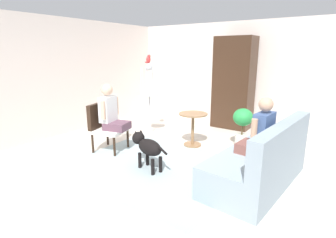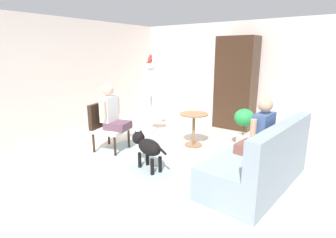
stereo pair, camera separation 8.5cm
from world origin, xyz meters
name	(u,v)px [view 2 (the right image)]	position (x,y,z in m)	size (l,w,h in m)	color
ground_plane	(157,167)	(0.00, 0.00, 0.00)	(8.06, 8.06, 0.00)	beige
back_wall	(241,74)	(0.00, 3.42, 1.29)	(6.35, 0.12, 2.57)	silver
left_wall	(63,77)	(-2.93, 0.30, 1.29)	(0.12, 7.32, 2.57)	silver
area_rug	(153,166)	(-0.07, -0.02, 0.00)	(2.68, 2.28, 0.01)	#9EB2B7
couch	(261,163)	(1.53, 0.39, 0.33)	(1.01, 1.97, 0.95)	#8EA0AD
armchair	(105,123)	(-1.33, 0.09, 0.52)	(0.70, 0.72, 0.90)	black
person_on_couch	(259,133)	(1.49, 0.37, 0.77)	(0.45, 0.54, 0.81)	brown
person_on_armchair	(112,111)	(-1.17, 0.13, 0.76)	(0.55, 0.52, 0.84)	#614050
round_end_table	(194,125)	(-0.06, 1.24, 0.43)	(0.57, 0.57, 0.66)	olive
dog	(147,146)	(-0.10, -0.14, 0.38)	(0.82, 0.37, 0.59)	black
bird_cage_stand	(151,100)	(-1.22, 1.33, 0.80)	(0.39, 0.39, 1.60)	silver
parrot	(150,59)	(-1.23, 1.33, 1.69)	(0.17, 0.10, 0.19)	red
potted_plant	(244,124)	(0.79, 1.68, 0.48)	(0.38, 0.38, 0.79)	beige
armoire_cabinet	(236,83)	(0.05, 3.01, 1.10)	(0.91, 0.56, 2.19)	#382316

